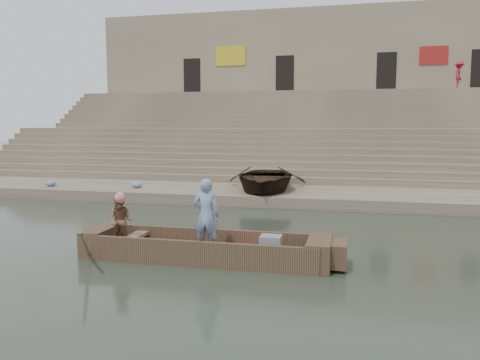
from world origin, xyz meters
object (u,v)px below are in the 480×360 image
(standing_man, at_px, (206,215))
(television, at_px, (270,245))
(pedestrian, at_px, (459,75))
(main_rowboat, at_px, (205,254))
(beached_rowboat, at_px, (264,178))
(rowing_man, at_px, (121,221))

(standing_man, relative_size, television, 3.56)
(television, bearing_deg, standing_man, -173.90)
(television, height_order, pedestrian, pedestrian)
(main_rowboat, relative_size, standing_man, 3.06)
(standing_man, relative_size, pedestrian, 0.97)
(main_rowboat, height_order, beached_rowboat, beached_rowboat)
(standing_man, xyz_separation_m, pedestrian, (9.45, 22.52, 5.01))
(television, relative_size, beached_rowboat, 0.10)
(beached_rowboat, relative_size, pedestrian, 2.74)
(beached_rowboat, bearing_deg, pedestrian, 48.83)
(main_rowboat, relative_size, pedestrian, 2.96)
(rowing_man, distance_m, pedestrian, 25.84)
(rowing_man, xyz_separation_m, beached_rowboat, (1.75, 8.84, 0.06))
(standing_man, relative_size, beached_rowboat, 0.35)
(standing_man, height_order, television, standing_man)
(rowing_man, xyz_separation_m, television, (3.45, 0.17, -0.40))
(standing_man, height_order, rowing_man, standing_man)
(standing_man, bearing_deg, beached_rowboat, -89.54)
(pedestrian, bearing_deg, standing_man, 174.30)
(beached_rowboat, bearing_deg, television, -84.70)
(beached_rowboat, distance_m, pedestrian, 17.59)
(standing_man, xyz_separation_m, beached_rowboat, (-0.29, 8.81, -0.16))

